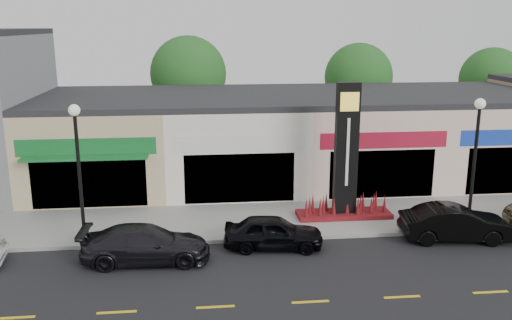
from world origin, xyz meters
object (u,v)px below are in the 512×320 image
object	(u,v)px
car_dark_sedan	(146,244)
car_black_conv	(456,223)
car_black_sedan	(273,232)
lamp_east_near	(476,150)
pylon_sign	(345,171)
lamp_west_near	(78,160)

from	to	relation	value
car_dark_sedan	car_black_conv	distance (m)	12.30
car_dark_sedan	car_black_sedan	world-z (taller)	car_dark_sedan
lamp_east_near	pylon_sign	bearing A→B (deg)	161.25
car_black_conv	car_black_sedan	bearing A→B (deg)	96.33
car_dark_sedan	car_black_sedan	distance (m)	4.89
lamp_west_near	pylon_sign	world-z (taller)	pylon_sign
lamp_west_near	pylon_sign	bearing A→B (deg)	8.77
pylon_sign	car_dark_sedan	xyz separation A→B (m)	(-8.42, -3.57, -1.59)
pylon_sign	car_black_sedan	bearing A→B (deg)	-141.60
lamp_west_near	car_black_sedan	size ratio (longest dim) A/B	1.42
lamp_east_near	car_dark_sedan	bearing A→B (deg)	-172.06
pylon_sign	car_black_conv	xyz separation A→B (m)	(3.85, -2.82, -1.56)
lamp_east_near	car_dark_sedan	distance (m)	13.84
pylon_sign	car_black_conv	bearing A→B (deg)	-36.24
lamp_west_near	lamp_east_near	world-z (taller)	same
lamp_east_near	car_dark_sedan	size ratio (longest dim) A/B	1.17
car_black_sedan	car_black_conv	distance (m)	7.44
lamp_east_near	car_black_conv	xyz separation A→B (m)	(-1.15, -1.13, -2.76)
pylon_sign	car_black_sedan	xyz separation A→B (m)	(-3.58, -2.84, -1.62)
lamp_west_near	car_black_sedan	xyz separation A→B (m)	(7.42, -1.14, -2.82)
lamp_east_near	car_dark_sedan	xyz separation A→B (m)	(-13.42, -1.87, -2.80)
lamp_east_near	car_black_sedan	bearing A→B (deg)	-172.41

